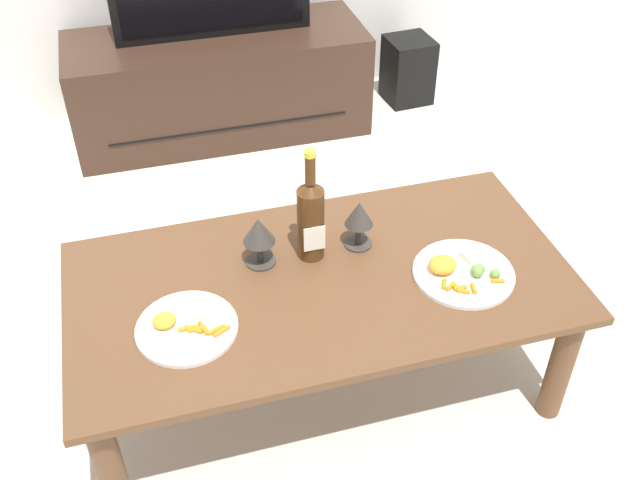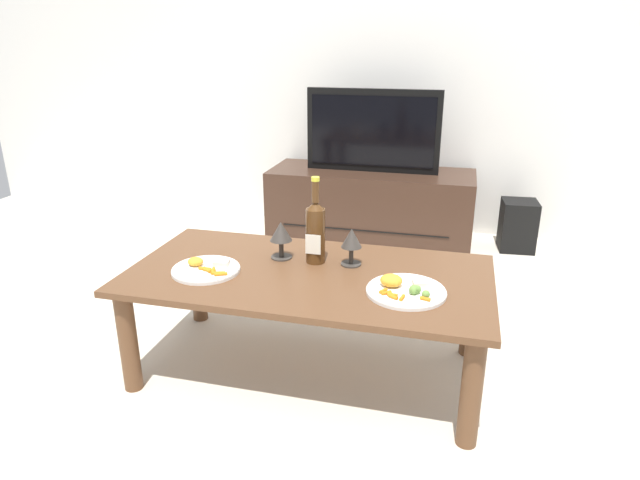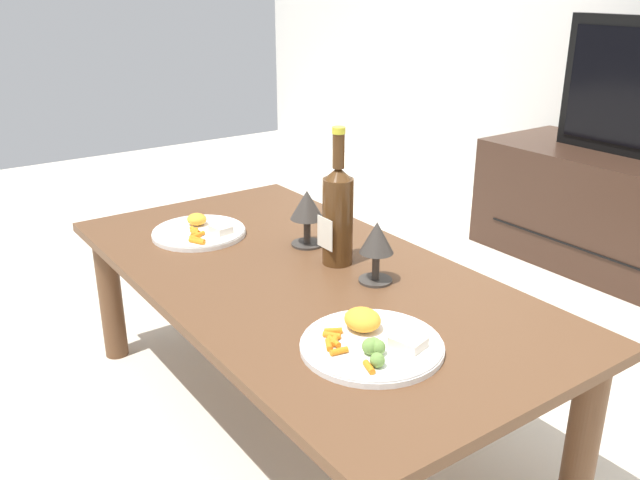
{
  "view_description": "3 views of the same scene",
  "coord_description": "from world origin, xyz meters",
  "px_view_note": "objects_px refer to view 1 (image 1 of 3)",
  "views": [
    {
      "loc": [
        -0.41,
        -1.43,
        1.78
      ],
      "look_at": [
        0.02,
        0.07,
        0.51
      ],
      "focal_mm": 40.86,
      "sensor_mm": 36.0,
      "label": 1
    },
    {
      "loc": [
        0.52,
        -1.86,
        1.28
      ],
      "look_at": [
        0.02,
        0.08,
        0.54
      ],
      "focal_mm": 30.86,
      "sensor_mm": 36.0,
      "label": 2
    },
    {
      "loc": [
        1.26,
        -0.84,
        1.11
      ],
      "look_at": [
        0.05,
        0.02,
        0.53
      ],
      "focal_mm": 37.79,
      "sensor_mm": 36.0,
      "label": 3
    }
  ],
  "objects_px": {
    "tv_stand": "(220,84)",
    "dinner_plate_left": "(186,326)",
    "dinner_plate_right": "(462,271)",
    "wine_bottle": "(310,217)",
    "dining_table": "(321,296)",
    "goblet_right": "(359,216)",
    "goblet_left": "(259,233)",
    "floor_speaker": "(408,70)"
  },
  "relations": [
    {
      "from": "floor_speaker",
      "to": "wine_bottle",
      "type": "distance_m",
      "value": 1.84
    },
    {
      "from": "tv_stand",
      "to": "dinner_plate_left",
      "type": "height_order",
      "value": "dinner_plate_left"
    },
    {
      "from": "goblet_left",
      "to": "dinner_plate_right",
      "type": "distance_m",
      "value": 0.57
    },
    {
      "from": "wine_bottle",
      "to": "dining_table",
      "type": "bearing_deg",
      "value": -89.33
    },
    {
      "from": "dinner_plate_left",
      "to": "dinner_plate_right",
      "type": "bearing_deg",
      "value": -0.05
    },
    {
      "from": "goblet_left",
      "to": "wine_bottle",
      "type": "bearing_deg",
      "value": -2.66
    },
    {
      "from": "dinner_plate_right",
      "to": "dinner_plate_left",
      "type": "bearing_deg",
      "value": 179.95
    },
    {
      "from": "tv_stand",
      "to": "dinner_plate_left",
      "type": "relative_size",
      "value": 5.05
    },
    {
      "from": "dining_table",
      "to": "floor_speaker",
      "type": "relative_size",
      "value": 4.32
    },
    {
      "from": "wine_bottle",
      "to": "goblet_right",
      "type": "xyz_separation_m",
      "value": [
        0.14,
        0.01,
        -0.03
      ]
    },
    {
      "from": "floor_speaker",
      "to": "dinner_plate_left",
      "type": "relative_size",
      "value": 1.23
    },
    {
      "from": "tv_stand",
      "to": "dinner_plate_right",
      "type": "bearing_deg",
      "value": -76.73
    },
    {
      "from": "dining_table",
      "to": "dinner_plate_right",
      "type": "xyz_separation_m",
      "value": [
        0.38,
        -0.09,
        0.08
      ]
    },
    {
      "from": "tv_stand",
      "to": "dinner_plate_right",
      "type": "distance_m",
      "value": 1.76
    },
    {
      "from": "dining_table",
      "to": "goblet_right",
      "type": "relative_size",
      "value": 9.18
    },
    {
      "from": "dining_table",
      "to": "dinner_plate_right",
      "type": "distance_m",
      "value": 0.4
    },
    {
      "from": "dinner_plate_right",
      "to": "goblet_left",
      "type": "bearing_deg",
      "value": 158.6
    },
    {
      "from": "goblet_left",
      "to": "goblet_right",
      "type": "xyz_separation_m",
      "value": [
        0.29,
        0.0,
        -0.0
      ]
    },
    {
      "from": "goblet_left",
      "to": "dinner_plate_left",
      "type": "bearing_deg",
      "value": -139.22
    },
    {
      "from": "dinner_plate_left",
      "to": "goblet_left",
      "type": "bearing_deg",
      "value": 40.78
    },
    {
      "from": "dining_table",
      "to": "goblet_left",
      "type": "height_order",
      "value": "goblet_left"
    },
    {
      "from": "tv_stand",
      "to": "goblet_right",
      "type": "height_order",
      "value": "goblet_right"
    },
    {
      "from": "dining_table",
      "to": "floor_speaker",
      "type": "xyz_separation_m",
      "value": [
        0.92,
        1.65,
        -0.21
      ]
    },
    {
      "from": "goblet_right",
      "to": "dinner_plate_right",
      "type": "xyz_separation_m",
      "value": [
        0.24,
        -0.21,
        -0.09
      ]
    },
    {
      "from": "wine_bottle",
      "to": "goblet_right",
      "type": "height_order",
      "value": "wine_bottle"
    },
    {
      "from": "tv_stand",
      "to": "wine_bottle",
      "type": "distance_m",
      "value": 1.54
    },
    {
      "from": "dinner_plate_left",
      "to": "wine_bottle",
      "type": "bearing_deg",
      "value": 27.41
    },
    {
      "from": "goblet_left",
      "to": "goblet_right",
      "type": "bearing_deg",
      "value": 0.0
    },
    {
      "from": "tv_stand",
      "to": "dinner_plate_left",
      "type": "xyz_separation_m",
      "value": [
        -0.36,
        -1.7,
        0.21
      ]
    },
    {
      "from": "floor_speaker",
      "to": "dinner_plate_left",
      "type": "distance_m",
      "value": 2.19
    },
    {
      "from": "dining_table",
      "to": "goblet_left",
      "type": "relative_size",
      "value": 8.97
    },
    {
      "from": "wine_bottle",
      "to": "dinner_plate_left",
      "type": "bearing_deg",
      "value": -152.59
    },
    {
      "from": "goblet_left",
      "to": "dinner_plate_right",
      "type": "height_order",
      "value": "goblet_left"
    },
    {
      "from": "tv_stand",
      "to": "goblet_left",
      "type": "xyz_separation_m",
      "value": [
        -0.12,
        -1.5,
        0.31
      ]
    },
    {
      "from": "tv_stand",
      "to": "dinner_plate_left",
      "type": "bearing_deg",
      "value": -101.91
    },
    {
      "from": "tv_stand",
      "to": "dinner_plate_right",
      "type": "relative_size",
      "value": 4.69
    },
    {
      "from": "tv_stand",
      "to": "dinner_plate_right",
      "type": "xyz_separation_m",
      "value": [
        0.4,
        -1.7,
        0.22
      ]
    },
    {
      "from": "dinner_plate_left",
      "to": "dining_table",
      "type": "bearing_deg",
      "value": 13.29
    },
    {
      "from": "wine_bottle",
      "to": "goblet_left",
      "type": "height_order",
      "value": "wine_bottle"
    },
    {
      "from": "tv_stand",
      "to": "goblet_right",
      "type": "relative_size",
      "value": 8.77
    },
    {
      "from": "dining_table",
      "to": "wine_bottle",
      "type": "relative_size",
      "value": 3.97
    },
    {
      "from": "goblet_left",
      "to": "goblet_right",
      "type": "relative_size",
      "value": 1.02
    }
  ]
}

